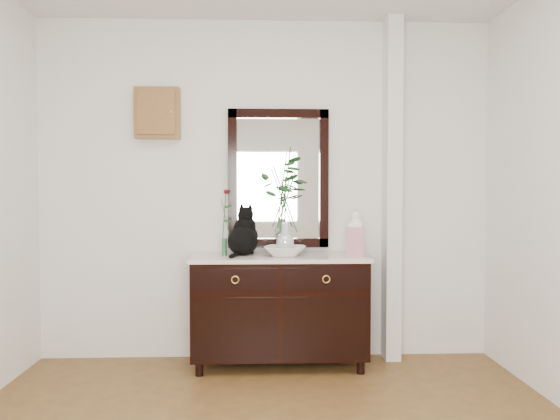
{
  "coord_description": "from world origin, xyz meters",
  "views": [
    {
      "loc": [
        -0.06,
        -2.39,
        1.34
      ],
      "look_at": [
        0.1,
        1.63,
        1.2
      ],
      "focal_mm": 35.0,
      "sensor_mm": 36.0,
      "label": 1
    }
  ],
  "objects_px": {
    "lotus_bowl": "(285,251)",
    "ginger_jar": "(356,233)",
    "cat": "(243,231)",
    "sideboard": "(279,305)"
  },
  "relations": [
    {
      "from": "sideboard",
      "to": "lotus_bowl",
      "type": "distance_m",
      "value": 0.42
    },
    {
      "from": "cat",
      "to": "ginger_jar",
      "type": "distance_m",
      "value": 0.86
    },
    {
      "from": "lotus_bowl",
      "to": "ginger_jar",
      "type": "distance_m",
      "value": 0.55
    },
    {
      "from": "sideboard",
      "to": "cat",
      "type": "xyz_separation_m",
      "value": [
        -0.28,
        0.05,
        0.56
      ]
    },
    {
      "from": "sideboard",
      "to": "ginger_jar",
      "type": "relative_size",
      "value": 3.75
    },
    {
      "from": "sideboard",
      "to": "ginger_jar",
      "type": "distance_m",
      "value": 0.8
    },
    {
      "from": "cat",
      "to": "lotus_bowl",
      "type": "distance_m",
      "value": 0.36
    },
    {
      "from": "sideboard",
      "to": "cat",
      "type": "bearing_deg",
      "value": 168.99
    },
    {
      "from": "lotus_bowl",
      "to": "ginger_jar",
      "type": "height_order",
      "value": "ginger_jar"
    },
    {
      "from": "sideboard",
      "to": "ginger_jar",
      "type": "xyz_separation_m",
      "value": [
        0.57,
        -0.06,
        0.55
      ]
    }
  ]
}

